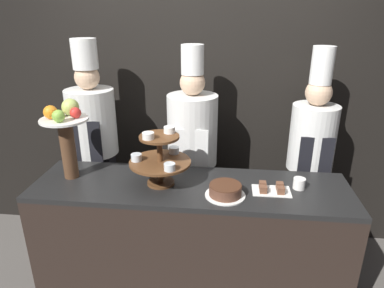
# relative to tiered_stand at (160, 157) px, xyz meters

# --- Properties ---
(wall_back) EXTENTS (10.00, 0.06, 2.80)m
(wall_back) POSITION_rel_tiered_stand_xyz_m (0.20, 0.91, 0.27)
(wall_back) COLOR black
(wall_back) RESTS_ON ground_plane
(buffet_counter) EXTENTS (2.08, 0.57, 0.94)m
(buffet_counter) POSITION_rel_tiered_stand_xyz_m (0.20, 0.00, -0.66)
(buffet_counter) COLOR black
(buffet_counter) RESTS_ON ground_plane
(tiered_stand) EXTENTS (0.40, 0.40, 0.38)m
(tiered_stand) POSITION_rel_tiered_stand_xyz_m (0.00, 0.00, 0.00)
(tiered_stand) COLOR brown
(tiered_stand) RESTS_ON buffet_counter
(fruit_pedestal) EXTENTS (0.31, 0.31, 0.53)m
(fruit_pedestal) POSITION_rel_tiered_stand_xyz_m (-0.63, 0.04, 0.14)
(fruit_pedestal) COLOR brown
(fruit_pedestal) RESTS_ON buffet_counter
(cake_round) EXTENTS (0.25, 0.25, 0.08)m
(cake_round) POSITION_rel_tiered_stand_xyz_m (0.43, -0.11, -0.16)
(cake_round) COLOR white
(cake_round) RESTS_ON buffet_counter
(cup_white) EXTENTS (0.08, 0.08, 0.07)m
(cup_white) POSITION_rel_tiered_stand_xyz_m (0.90, 0.03, -0.16)
(cup_white) COLOR white
(cup_white) RESTS_ON buffet_counter
(cake_square_tray) EXTENTS (0.24, 0.15, 0.05)m
(cake_square_tray) POSITION_rel_tiered_stand_xyz_m (0.72, -0.03, -0.17)
(cake_square_tray) COLOR white
(cake_square_tray) RESTS_ON buffet_counter
(chef_left) EXTENTS (0.38, 0.38, 1.82)m
(chef_left) POSITION_rel_tiered_stand_xyz_m (-0.66, 0.53, -0.13)
(chef_left) COLOR black
(chef_left) RESTS_ON ground_plane
(chef_center_left) EXTENTS (0.39, 0.39, 1.78)m
(chef_center_left) POSITION_rel_tiered_stand_xyz_m (0.15, 0.53, -0.16)
(chef_center_left) COLOR #38332D
(chef_center_left) RESTS_ON ground_plane
(chef_center_right) EXTENTS (0.34, 0.34, 1.78)m
(chef_center_right) POSITION_rel_tiered_stand_xyz_m (1.07, 0.53, -0.17)
(chef_center_right) COLOR #28282D
(chef_center_right) RESTS_ON ground_plane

